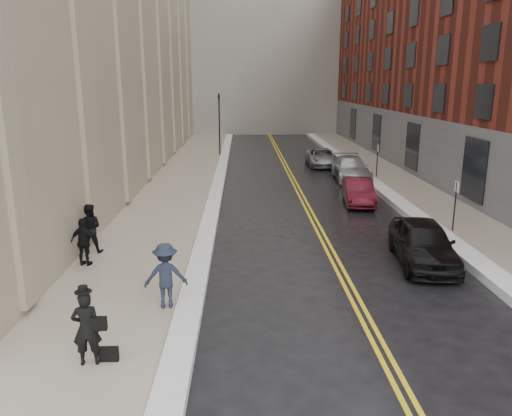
{
  "coord_description": "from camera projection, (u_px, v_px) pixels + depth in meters",
  "views": [
    {
      "loc": [
        -0.74,
        -11.44,
        6.11
      ],
      "look_at": [
        -0.25,
        6.31,
        1.6
      ],
      "focal_mm": 35.0,
      "sensor_mm": 36.0,
      "label": 1
    }
  ],
  "objects": [
    {
      "name": "snow_ridge_left",
      "position": [
        217.0,
        191.0,
        28.01
      ],
      "size": [
        0.7,
        60.8,
        0.26
      ],
      "primitive_type": "cube",
      "color": "white",
      "rests_on": "ground"
    },
    {
      "name": "pedestrian_a",
      "position": [
        89.0,
        228.0,
        17.73
      ],
      "size": [
        0.91,
        0.73,
        1.78
      ],
      "primitive_type": "imported",
      "rotation": [
        0.0,
        0.0,
        3.21
      ],
      "color": "black",
      "rests_on": "sidewalk_left"
    },
    {
      "name": "ground",
      "position": [
        273.0,
        330.0,
        12.6
      ],
      "size": [
        160.0,
        160.0,
        0.0
      ],
      "primitive_type": "plane",
      "color": "black",
      "rests_on": "ground"
    },
    {
      "name": "traffic_signal",
      "position": [
        219.0,
        120.0,
        40.84
      ],
      "size": [
        0.18,
        0.15,
        5.2
      ],
      "color": "black",
      "rests_on": "ground"
    },
    {
      "name": "car_maroon",
      "position": [
        358.0,
        191.0,
        25.51
      ],
      "size": [
        1.79,
        4.07,
        1.3
      ],
      "primitive_type": "imported",
      "rotation": [
        0.0,
        0.0,
        -0.11
      ],
      "color": "#4C0D19",
      "rests_on": "ground"
    },
    {
      "name": "lane_stripe_b",
      "position": [
        302.0,
        193.0,
        28.18
      ],
      "size": [
        0.12,
        64.0,
        0.01
      ],
      "primitive_type": "cube",
      "color": "gold",
      "rests_on": "ground"
    },
    {
      "name": "sidewalk_right",
      "position": [
        414.0,
        191.0,
        28.33
      ],
      "size": [
        3.0,
        64.0,
        0.15
      ],
      "primitive_type": "cube",
      "color": "gray",
      "rests_on": "ground"
    },
    {
      "name": "car_black",
      "position": [
        423.0,
        243.0,
        17.05
      ],
      "size": [
        2.27,
        4.64,
        1.52
      ],
      "primitive_type": "imported",
      "rotation": [
        0.0,
        0.0,
        -0.11
      ],
      "color": "black",
      "rests_on": "ground"
    },
    {
      "name": "parking_sign_near",
      "position": [
        455.0,
        202.0,
        20.23
      ],
      "size": [
        0.06,
        0.35,
        2.23
      ],
      "color": "black",
      "rests_on": "ground"
    },
    {
      "name": "sidewalk_left",
      "position": [
        176.0,
        192.0,
        27.97
      ],
      "size": [
        4.0,
        64.0,
        0.15
      ],
      "primitive_type": "cube",
      "color": "gray",
      "rests_on": "ground"
    },
    {
      "name": "pedestrian_b",
      "position": [
        166.0,
        275.0,
        13.4
      ],
      "size": [
        1.24,
        0.81,
        1.8
      ],
      "primitive_type": "imported",
      "rotation": [
        0.0,
        0.0,
        3.27
      ],
      "color": "#1B2132",
      "rests_on": "sidewalk_left"
    },
    {
      "name": "pedestrian_c",
      "position": [
        84.0,
        242.0,
        16.47
      ],
      "size": [
        1.02,
        0.62,
        1.62
      ],
      "primitive_type": "imported",
      "rotation": [
        0.0,
        0.0,
        2.89
      ],
      "color": "black",
      "rests_on": "sidewalk_left"
    },
    {
      "name": "snow_ridge_right",
      "position": [
        381.0,
        190.0,
        28.26
      ],
      "size": [
        0.85,
        60.8,
        0.3
      ],
      "primitive_type": "cube",
      "color": "white",
      "rests_on": "ground"
    },
    {
      "name": "pedestrian_main",
      "position": [
        86.0,
        328.0,
        10.65
      ],
      "size": [
        0.66,
        0.48,
        1.68
      ],
      "primitive_type": "imported",
      "rotation": [
        0.0,
        0.0,
        3.28
      ],
      "color": "black",
      "rests_on": "sidewalk_left"
    },
    {
      "name": "lane_stripe_a",
      "position": [
        298.0,
        193.0,
        28.17
      ],
      "size": [
        0.12,
        64.0,
        0.01
      ],
      "primitive_type": "cube",
      "color": "gold",
      "rests_on": "ground"
    },
    {
      "name": "car_silver_far",
      "position": [
        322.0,
        157.0,
        37.04
      ],
      "size": [
        2.22,
        4.68,
        1.29
      ],
      "primitive_type": "imported",
      "rotation": [
        0.0,
        0.0,
        -0.02
      ],
      "color": "gray",
      "rests_on": "ground"
    },
    {
      "name": "car_silver_near",
      "position": [
        351.0,
        169.0,
        31.65
      ],
      "size": [
        2.26,
        5.16,
        1.47
      ],
      "primitive_type": "imported",
      "rotation": [
        0.0,
        0.0,
        -0.04
      ],
      "color": "#A3A6AB",
      "rests_on": "ground"
    },
    {
      "name": "parking_sign_far",
      "position": [
        377.0,
        158.0,
        31.86
      ],
      "size": [
        0.06,
        0.35,
        2.23
      ],
      "color": "black",
      "rests_on": "ground"
    }
  ]
}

